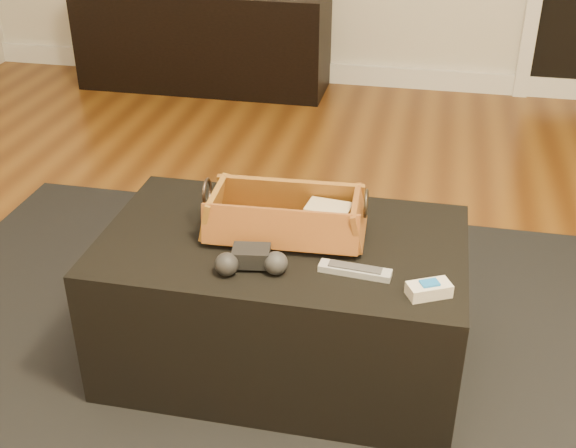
% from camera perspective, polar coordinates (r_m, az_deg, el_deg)
% --- Properties ---
extents(floor, '(5.00, 5.50, 0.01)m').
position_cam_1_polar(floor, '(2.16, -0.65, -12.56)').
color(floor, brown).
rests_on(floor, ground).
extents(baseboard, '(5.00, 0.04, 0.12)m').
position_cam_1_polar(baseboard, '(4.53, 7.00, 11.53)').
color(baseboard, white).
rests_on(baseboard, floor).
extents(media_cabinet, '(1.47, 0.45, 0.58)m').
position_cam_1_polar(media_cabinet, '(4.45, -6.69, 14.31)').
color(media_cabinet, black).
rests_on(media_cabinet, floor).
extents(area_rug, '(2.60, 2.00, 0.01)m').
position_cam_1_polar(area_rug, '(2.19, -0.69, -11.46)').
color(area_rug, black).
rests_on(area_rug, floor).
extents(ottoman, '(1.00, 0.60, 0.42)m').
position_cam_1_polar(ottoman, '(2.09, -0.42, -6.12)').
color(ottoman, black).
rests_on(ottoman, area_rug).
extents(tv_remote, '(0.24, 0.09, 0.02)m').
position_cam_1_polar(tv_remote, '(1.98, -0.92, -0.30)').
color(tv_remote, black).
rests_on(tv_remote, wicker_basket).
extents(cloth_bundle, '(0.13, 0.10, 0.07)m').
position_cam_1_polar(cloth_bundle, '(1.99, 3.21, 0.61)').
color(cloth_bundle, '#C4B188').
rests_on(cloth_bundle, wicker_basket).
extents(wicker_basket, '(0.45, 0.25, 0.15)m').
position_cam_1_polar(wicker_basket, '(1.98, -0.21, 0.49)').
color(wicker_basket, brown).
rests_on(wicker_basket, ottoman).
extents(game_controller, '(0.19, 0.13, 0.06)m').
position_cam_1_polar(game_controller, '(1.83, -2.91, -2.91)').
color(game_controller, black).
rests_on(game_controller, ottoman).
extents(silver_remote, '(0.19, 0.06, 0.02)m').
position_cam_1_polar(silver_remote, '(1.84, 5.31, -3.66)').
color(silver_remote, '#B3B5BB').
rests_on(silver_remote, ottoman).
extents(cream_gadget, '(0.12, 0.09, 0.04)m').
position_cam_1_polar(cream_gadget, '(1.78, 11.08, -5.09)').
color(cream_gadget, beige).
rests_on(cream_gadget, ottoman).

